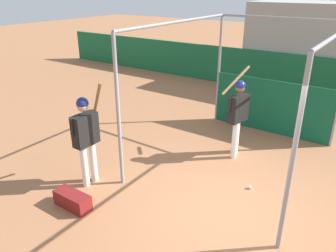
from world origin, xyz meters
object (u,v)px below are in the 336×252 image
(player_batter, at_px, (238,111))
(player_waiting, at_px, (86,133))
(baseball, at_px, (250,187))
(equipment_bag, at_px, (73,200))

(player_batter, distance_m, player_waiting, 3.26)
(player_waiting, height_order, baseball, player_waiting)
(baseball, bearing_deg, player_batter, 126.49)
(player_waiting, bearing_deg, equipment_bag, -156.45)
(player_batter, bearing_deg, player_waiting, 157.75)
(player_batter, xyz_separation_m, player_waiting, (-1.85, -2.69, 0.01))
(player_waiting, distance_m, equipment_bag, 1.22)
(player_waiting, xyz_separation_m, baseball, (2.67, 1.58, -1.04))
(player_waiting, relative_size, baseball, 27.41)
(player_batter, relative_size, equipment_bag, 2.77)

